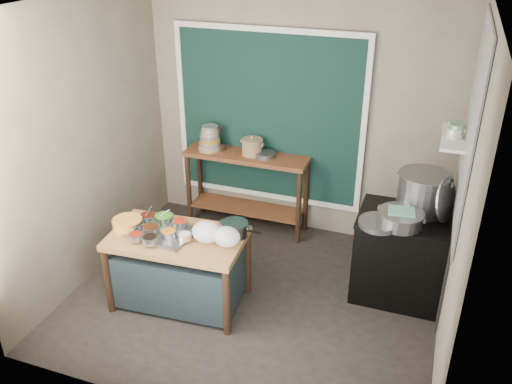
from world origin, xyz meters
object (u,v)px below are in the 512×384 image
(prep_table, at_px, (179,269))
(utensil_cup, at_px, (218,146))
(condiment_tray, at_px, (161,233))
(saucepan, at_px, (235,229))
(back_counter, at_px, (247,191))
(stove_block, at_px, (403,257))
(steamer, at_px, (401,219))
(stock_pot, at_px, (422,192))
(ceramic_crock, at_px, (252,148))
(yellow_basin, at_px, (128,224))

(prep_table, bearing_deg, utensil_cup, 95.34)
(condiment_tray, distance_m, saucepan, 0.69)
(prep_table, xyz_separation_m, back_counter, (0.10, 1.58, 0.10))
(stove_block, bearing_deg, prep_table, -156.97)
(utensil_cup, distance_m, steamer, 2.38)
(back_counter, xyz_separation_m, condiment_tray, (-0.25, -1.60, 0.29))
(back_counter, relative_size, steamer, 3.43)
(stock_pot, bearing_deg, utensil_cup, 165.91)
(saucepan, bearing_deg, steamer, 20.65)
(saucepan, height_order, stock_pot, stock_pot)
(prep_table, distance_m, ceramic_crock, 1.74)
(stock_pot, height_order, steamer, stock_pot)
(steamer, bearing_deg, saucepan, -161.42)
(utensil_cup, bearing_deg, stock_pot, -14.09)
(saucepan, height_order, utensil_cup, utensil_cup)
(yellow_basin, bearing_deg, steamer, 16.28)
(utensil_cup, bearing_deg, prep_table, -80.99)
(back_counter, xyz_separation_m, stove_block, (1.90, -0.73, -0.05))
(condiment_tray, bearing_deg, steamer, 18.01)
(prep_table, height_order, condiment_tray, condiment_tray)
(prep_table, relative_size, stock_pot, 2.53)
(stock_pot, bearing_deg, ceramic_crock, 162.96)
(condiment_tray, bearing_deg, ceramic_crock, 78.86)
(back_counter, height_order, yellow_basin, back_counter)
(prep_table, distance_m, condiment_tray, 0.42)
(back_counter, xyz_separation_m, ceramic_crock, (0.07, 0.02, 0.56))
(yellow_basin, height_order, ceramic_crock, ceramic_crock)
(condiment_tray, height_order, yellow_basin, yellow_basin)
(prep_table, bearing_deg, ceramic_crock, 80.41)
(condiment_tray, bearing_deg, stock_pot, 24.63)
(prep_table, xyz_separation_m, saucepan, (0.51, 0.18, 0.45))
(stove_block, xyz_separation_m, stock_pot, (0.08, 0.16, 0.65))
(yellow_basin, distance_m, ceramic_crock, 1.78)
(stove_block, bearing_deg, yellow_basin, -160.24)
(back_counter, bearing_deg, ceramic_crock, 14.31)
(prep_table, height_order, stock_pot, stock_pot)
(condiment_tray, distance_m, steamer, 2.20)
(condiment_tray, height_order, saucepan, saucepan)
(condiment_tray, height_order, stock_pot, stock_pot)
(back_counter, distance_m, steamer, 2.10)
(stock_pot, bearing_deg, steamer, -113.09)
(back_counter, distance_m, stock_pot, 2.15)
(prep_table, xyz_separation_m, steamer, (1.93, 0.66, 0.57))
(back_counter, height_order, ceramic_crock, ceramic_crock)
(prep_table, bearing_deg, back_counter, 82.71)
(ceramic_crock, bearing_deg, saucepan, -76.45)
(yellow_basin, distance_m, steamer, 2.53)
(stove_block, relative_size, utensil_cup, 5.96)
(saucepan, xyz_separation_m, utensil_cup, (-0.76, 1.41, 0.18))
(prep_table, xyz_separation_m, utensil_cup, (-0.25, 1.60, 0.62))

